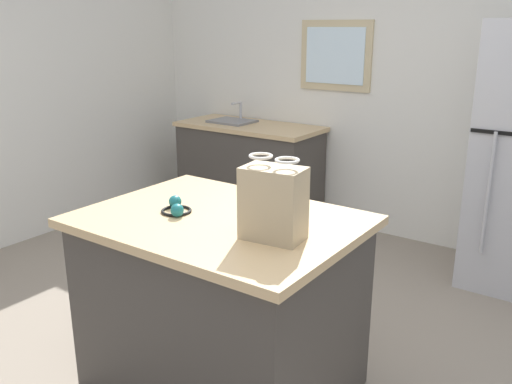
# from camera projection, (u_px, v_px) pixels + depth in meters

# --- Properties ---
(ground) EXTENTS (6.45, 6.45, 0.00)m
(ground) POSITION_uv_depth(u_px,v_px,m) (234.00, 371.00, 2.95)
(ground) COLOR gray
(back_wall) EXTENTS (5.38, 0.13, 2.51)m
(back_wall) POSITION_uv_depth(u_px,v_px,m) (412.00, 93.00, 4.51)
(back_wall) COLOR silver
(back_wall) RESTS_ON ground
(kitchen_island) EXTENTS (1.30, 0.97, 0.92)m
(kitchen_island) POSITION_uv_depth(u_px,v_px,m) (221.00, 303.00, 2.72)
(kitchen_island) COLOR #423D38
(kitchen_island) RESTS_ON ground
(sink_counter) EXTENTS (1.38, 0.62, 1.10)m
(sink_counter) POSITION_uv_depth(u_px,v_px,m) (249.00, 170.00, 5.23)
(sink_counter) COLOR #423D38
(sink_counter) RESTS_ON ground
(shopping_bag) EXTENTS (0.28, 0.19, 0.36)m
(shopping_bag) POSITION_uv_depth(u_px,v_px,m) (273.00, 203.00, 2.28)
(shopping_bag) COLOR tan
(shopping_bag) RESTS_ON kitchen_island
(small_box) EXTENTS (0.13, 0.11, 0.13)m
(small_box) POSITION_uv_depth(u_px,v_px,m) (267.00, 196.00, 2.69)
(small_box) COLOR #388E66
(small_box) RESTS_ON kitchen_island
(bottle) EXTENTS (0.06, 0.06, 0.25)m
(bottle) POSITION_uv_depth(u_px,v_px,m) (265.00, 196.00, 2.53)
(bottle) COLOR #4C9956
(bottle) RESTS_ON kitchen_island
(ear_defenders) EXTENTS (0.21, 0.21, 0.06)m
(ear_defenders) POSITION_uv_depth(u_px,v_px,m) (176.00, 208.00, 2.65)
(ear_defenders) COLOR black
(ear_defenders) RESTS_ON kitchen_island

